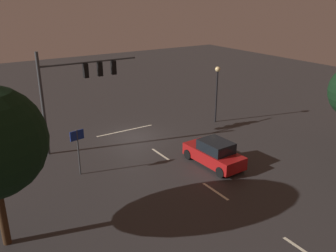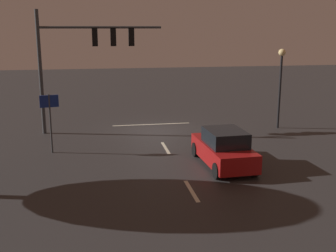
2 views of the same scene
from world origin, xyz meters
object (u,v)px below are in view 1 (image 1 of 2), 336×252
Objects in this scene: car_approaching at (214,153)px; street_lamp_left_kerb at (217,84)px; traffic_signal_assembly at (77,81)px; route_sign at (78,143)px.

car_approaching is 0.91× the size of street_lamp_left_kerb.
car_approaching is (-6.18, 7.59, -4.09)m from traffic_signal_assembly.
street_lamp_left_kerb is (-5.54, -6.48, 2.63)m from car_approaching.
street_lamp_left_kerb is (-11.73, 1.11, -1.45)m from traffic_signal_assembly.
route_sign is (13.40, 3.05, -1.30)m from street_lamp_left_kerb.
traffic_signal_assembly is 11.87m from street_lamp_left_kerb.
traffic_signal_assembly is 10.61m from car_approaching.
traffic_signal_assembly reaches higher than car_approaching.
car_approaching is 1.50× the size of route_sign.
route_sign reaches higher than car_approaching.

